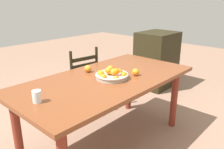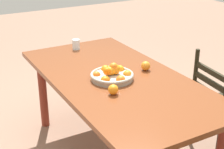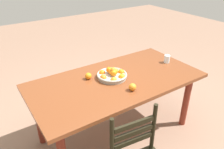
% 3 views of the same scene
% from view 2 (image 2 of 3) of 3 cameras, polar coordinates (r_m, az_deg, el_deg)
% --- Properties ---
extents(dining_table, '(1.89, 0.96, 0.77)m').
position_cam_2_polar(dining_table, '(2.71, 0.72, -2.25)').
color(dining_table, brown).
rests_on(dining_table, ground).
extents(chair_near_window, '(0.50, 0.50, 0.91)m').
position_cam_2_polar(chair_near_window, '(3.08, 17.73, -5.06)').
color(chair_near_window, black).
rests_on(chair_near_window, ground).
extents(fruit_bowl, '(0.34, 0.34, 0.13)m').
position_cam_2_polar(fruit_bowl, '(2.62, 0.06, 0.03)').
color(fruit_bowl, '#A6A092').
rests_on(fruit_bowl, dining_table).
extents(orange_loose_0, '(0.07, 0.07, 0.07)m').
position_cam_2_polar(orange_loose_0, '(2.38, 0.21, -2.54)').
color(orange_loose_0, orange).
rests_on(orange_loose_0, dining_table).
extents(orange_loose_1, '(0.08, 0.08, 0.08)m').
position_cam_2_polar(orange_loose_1, '(2.80, 5.63, 1.45)').
color(orange_loose_1, orange).
rests_on(orange_loose_1, dining_table).
extents(drinking_glass, '(0.07, 0.07, 0.10)m').
position_cam_2_polar(drinking_glass, '(3.30, -6.07, 5.03)').
color(drinking_glass, silver).
rests_on(drinking_glass, dining_table).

